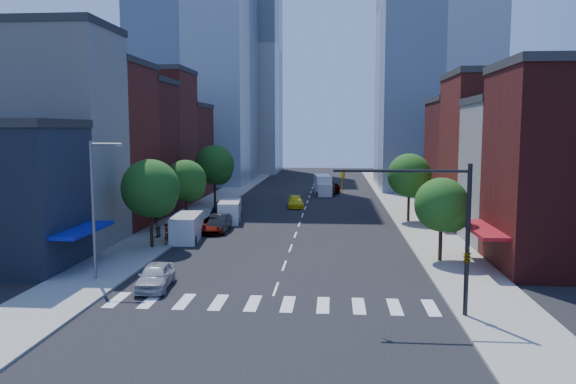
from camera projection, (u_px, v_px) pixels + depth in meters
name	position (u px, v px, depth m)	size (l,w,h in m)	color
ground	(276.00, 289.00, 34.89)	(220.00, 220.00, 0.00)	black
sidewalk_left	(214.00, 202.00, 75.51)	(5.00, 120.00, 0.15)	gray
sidewalk_right	(402.00, 204.00, 73.49)	(5.00, 120.00, 0.15)	gray
crosswalk	(270.00, 304.00, 31.92)	(19.00, 3.00, 0.01)	silver
bldg_left_1	(44.00, 140.00, 47.46)	(12.00, 8.00, 18.00)	beige
bldg_left_2	(88.00, 148.00, 55.99)	(12.00, 9.00, 16.00)	maroon
bldg_left_3	(120.00, 150.00, 64.46)	(12.00, 8.00, 15.00)	#4A1212
bldg_left_4	(144.00, 140.00, 72.77)	(12.00, 9.00, 17.00)	maroon
bldg_left_5	(166.00, 152.00, 82.40)	(12.00, 10.00, 13.00)	#4A1212
bldg_right_1	(541.00, 175.00, 47.39)	(12.00, 8.00, 12.00)	beige
bldg_right_2	(509.00, 153.00, 56.13)	(12.00, 10.00, 15.00)	maroon
bldg_right_3	(482.00, 158.00, 66.15)	(12.00, 10.00, 13.00)	#4A1212
tower_ne	(436.00, 5.00, 91.33)	(18.00, 20.00, 60.00)	#9EA5AD
tower_far_w	(240.00, 49.00, 127.30)	(18.00, 18.00, 56.00)	#9EA5AD
traffic_signal	(457.00, 240.00, 29.17)	(7.24, 2.24, 8.00)	black
streetlight	(96.00, 201.00, 36.24)	(2.25, 0.25, 9.00)	slate
tree_left_near	(152.00, 191.00, 46.08)	(4.80, 4.80, 7.30)	black
tree_left_mid	(187.00, 182.00, 57.01)	(4.20, 4.20, 6.65)	black
tree_left_far	(216.00, 166.00, 70.80)	(5.00, 5.00, 7.75)	black
tree_right_near	(444.00, 207.00, 41.33)	(4.00, 4.00, 6.20)	black
tree_right_far	(411.00, 177.00, 59.08)	(4.60, 4.60, 7.20)	black
parked_car_front	(155.00, 276.00, 34.95)	(1.87, 4.64, 1.58)	#ACABB0
parked_car_second	(219.00, 223.00, 54.43)	(1.74, 4.98, 1.64)	black
parked_car_third	(213.00, 225.00, 53.98)	(2.42, 5.25, 1.46)	#999999
parked_car_rear	(220.00, 210.00, 64.47)	(1.84, 4.53, 1.31)	black
cargo_van_near	(186.00, 228.00, 49.85)	(2.68, 5.66, 2.34)	silver
cargo_van_far	(230.00, 212.00, 59.80)	(2.71, 5.56, 2.28)	white
taxi	(295.00, 202.00, 71.23)	(1.94, 4.77, 1.38)	yellow
traffic_car_oncoming	(329.00, 190.00, 83.79)	(1.65, 4.74, 1.56)	black
traffic_car_far	(333.00, 188.00, 87.24)	(1.93, 4.81, 1.64)	#999999
box_truck	(323.00, 186.00, 84.54)	(2.94, 7.55, 2.96)	silver
pedestrian_near	(167.00, 234.00, 47.48)	(0.65, 0.42, 1.78)	#999999
pedestrian_far	(156.00, 227.00, 50.71)	(0.92, 0.72, 1.89)	#999999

